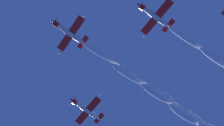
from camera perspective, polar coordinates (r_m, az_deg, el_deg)
name	(u,v)px	position (r m, az deg, el deg)	size (l,w,h in m)	color
airplane_lead	(69,33)	(74.39, -6.41, 4.49)	(7.53, 8.00, 3.29)	silver
airplane_left_wingman	(155,16)	(73.89, 6.31, 6.94)	(7.53, 7.91, 3.51)	silver
airplane_right_wingman	(86,110)	(80.69, -3.86, -6.88)	(7.49, 7.95, 3.53)	silver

